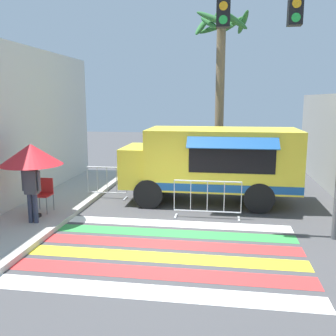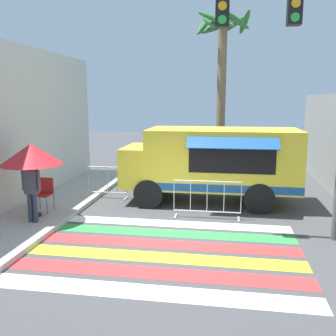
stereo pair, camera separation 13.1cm
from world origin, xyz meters
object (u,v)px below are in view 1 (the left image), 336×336
traffic_signal_pole (297,48)px  vendor_person (32,188)px  patio_umbrella (31,155)px  folding_chair (44,191)px  palm_tree (221,64)px  barricade_side (107,183)px  food_truck (209,160)px  barricade_front (207,200)px

traffic_signal_pole → vendor_person: traffic_signal_pole is taller
vendor_person → traffic_signal_pole: bearing=2.3°
patio_umbrella → folding_chair: size_ratio=2.13×
vendor_person → palm_tree: palm_tree is taller
patio_umbrella → barricade_side: patio_umbrella is taller
patio_umbrella → barricade_side: size_ratio=1.46×
traffic_signal_pole → palm_tree: bearing=104.7°
patio_umbrella → vendor_person: patio_umbrella is taller
folding_chair → palm_tree: bearing=70.3°
food_truck → barricade_front: bearing=-88.4°
folding_chair → barricade_side: 2.50m
vendor_person → folding_chair: bearing=100.8°
patio_umbrella → barricade_front: patio_umbrella is taller
folding_chair → vendor_person: bearing=-59.5°
food_truck → palm_tree: palm_tree is taller
food_truck → folding_chair: (-4.76, -2.19, -0.70)m
folding_chair → patio_umbrella: bearing=-71.7°
traffic_signal_pole → palm_tree: 7.17m
vendor_person → barricade_front: vendor_person is taller
traffic_signal_pole → barricade_front: traffic_signal_pole is taller
patio_umbrella → barricade_side: 3.32m
food_truck → traffic_signal_pole: bearing=-54.9°
vendor_person → palm_tree: (4.83, 7.21, 3.76)m
vendor_person → palm_tree: 9.45m
traffic_signal_pole → patio_umbrella: 7.37m
traffic_signal_pole → palm_tree: (-1.82, 6.93, 0.28)m
patio_umbrella → vendor_person: bearing=-65.7°
barricade_front → palm_tree: (0.22, 5.71, 4.30)m
traffic_signal_pole → food_truck: bearing=125.1°
patio_umbrella → barricade_front: size_ratio=1.06×
patio_umbrella → folding_chair: bearing=88.7°
patio_umbrella → traffic_signal_pole: bearing=-1.7°
food_truck → barricade_side: (-3.51, -0.03, -0.90)m
traffic_signal_pole → palm_tree: palm_tree is taller
palm_tree → barricade_front: bearing=-92.2°
traffic_signal_pole → folding_chair: size_ratio=6.54×
food_truck → traffic_signal_pole: (2.09, -2.98, 3.15)m
traffic_signal_pole → barricade_side: traffic_signal_pole is taller
barricade_front → food_truck: bearing=91.6°
barricade_front → palm_tree: bearing=87.8°
folding_chair → barricade_front: bearing=24.8°
traffic_signal_pole → folding_chair: traffic_signal_pole is taller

